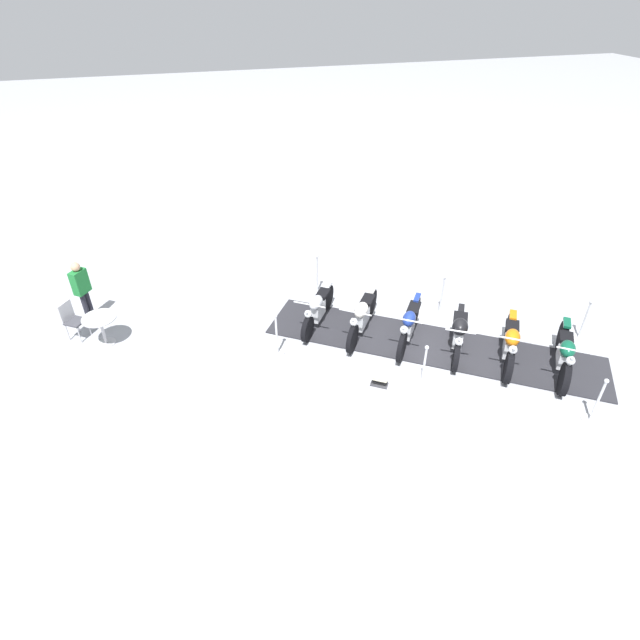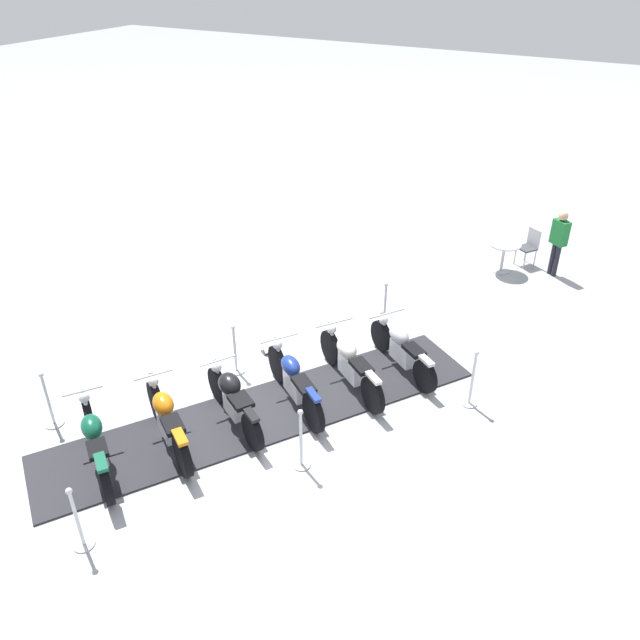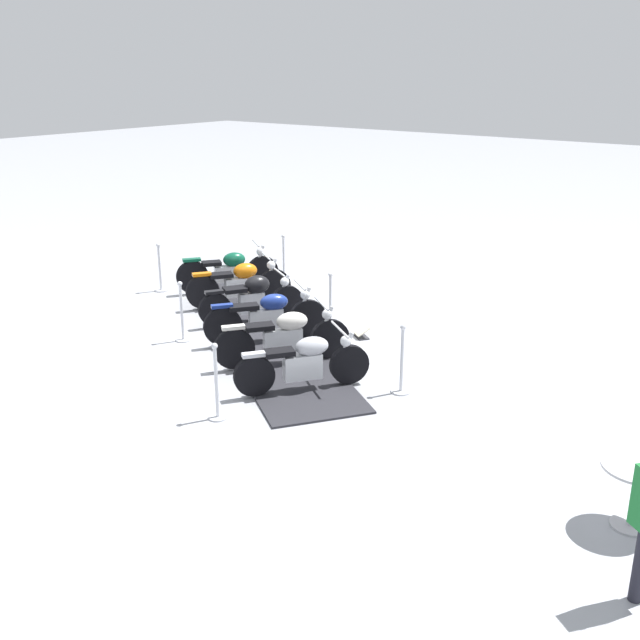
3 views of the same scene
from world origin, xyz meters
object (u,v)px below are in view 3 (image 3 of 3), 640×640
at_px(stanchion_left_rear, 160,274).
at_px(cafe_table, 637,481).
at_px(stanchion_left_front, 217,391).
at_px(stanchion_right_rear, 284,265).
at_px(motorcycle_chrome, 305,362).
at_px(motorcycle_black, 253,297).
at_px(info_placard, 361,334).
at_px(motorcycle_copper, 240,283).
at_px(stanchion_right_front, 402,369).
at_px(stanchion_right_mid, 330,308).
at_px(motorcycle_navy, 268,315).
at_px(motorcycle_forest, 229,270).
at_px(motorcycle_cream, 285,336).
at_px(stanchion_left_mid, 182,320).

relative_size(stanchion_left_rear, cafe_table, 1.40).
xyz_separation_m(stanchion_left_front, stanchion_left_rear, (5.53, -3.75, -0.05)).
bearing_deg(stanchion_right_rear, motorcycle_chrome, 133.19).
bearing_deg(motorcycle_chrome, motorcycle_black, 90.73).
xyz_separation_m(stanchion_right_rear, info_placard, (-3.65, 2.10, -0.28)).
xyz_separation_m(motorcycle_copper, stanchion_left_front, (-3.35, 4.03, -0.07)).
height_order(stanchion_right_front, stanchion_right_mid, stanchion_right_front).
relative_size(motorcycle_navy, motorcycle_black, 1.02).
xyz_separation_m(motorcycle_navy, motorcycle_copper, (1.88, -1.27, -0.01)).
xyz_separation_m(motorcycle_copper, stanchion_right_rear, (0.58, -2.08, -0.15)).
bearing_deg(stanchion_right_mid, motorcycle_forest, -7.88).
relative_size(motorcycle_cream, stanchion_left_mid, 1.73).
xyz_separation_m(motorcycle_forest, stanchion_right_front, (-5.89, 2.31, -0.11)).
xyz_separation_m(stanchion_left_front, cafe_table, (-5.46, -0.88, 0.14)).
relative_size(motorcycle_black, motorcycle_forest, 0.97).
xyz_separation_m(motorcycle_black, stanchion_right_mid, (-1.25, -0.83, -0.18)).
distance_m(motorcycle_navy, stanchion_right_rear, 4.15).
bearing_deg(stanchion_right_front, stanchion_right_mid, -34.12).
height_order(motorcycle_chrome, motorcycle_copper, motorcycle_copper).
relative_size(motorcycle_navy, stanchion_left_rear, 1.75).
bearing_deg(info_placard, motorcycle_navy, -99.69).
height_order(motorcycle_cream, info_placard, motorcycle_cream).
bearing_deg(stanchion_right_front, stanchion_right_rear, -34.12).
relative_size(stanchion_left_mid, stanchion_left_front, 0.98).
bearing_deg(stanchion_left_front, stanchion_right_mid, -74.63).
distance_m(motorcycle_copper, info_placard, 3.10).
distance_m(motorcycle_cream, motorcycle_forest, 4.53).
xyz_separation_m(stanchion_right_mid, cafe_table, (-6.63, 3.36, 0.22)).
distance_m(motorcycle_navy, motorcycle_black, 1.14).
height_order(motorcycle_cream, stanchion_right_front, stanchion_right_front).
height_order(motorcycle_forest, stanchion_left_rear, stanchion_left_rear).
bearing_deg(motorcycle_black, motorcycle_copper, 87.24).
distance_m(stanchion_right_rear, info_placard, 4.22).
bearing_deg(motorcycle_forest, cafe_table, -75.37).
height_order(motorcycle_copper, stanchion_left_mid, stanchion_left_mid).
distance_m(motorcycle_navy, stanchion_right_front, 3.11).
bearing_deg(motorcycle_copper, stanchion_left_rear, 131.21).
bearing_deg(stanchion_right_mid, stanchion_right_front, 145.88).
bearing_deg(cafe_table, info_placard, -28.60).
distance_m(motorcycle_forest, info_placard, 4.08).
relative_size(stanchion_left_front, stanchion_left_rear, 1.06).
distance_m(motorcycle_cream, motorcycle_black, 2.27).
distance_m(motorcycle_copper, cafe_table, 9.37).
bearing_deg(motorcycle_copper, stanchion_right_front, -74.86).
xyz_separation_m(motorcycle_chrome, stanchion_right_mid, (1.56, -2.74, -0.15)).
height_order(motorcycle_chrome, info_placard, motorcycle_chrome).
xyz_separation_m(stanchion_left_mid, stanchion_left_rear, (2.77, -1.87, -0.03)).
xyz_separation_m(motorcycle_black, cafe_table, (-7.88, 2.53, 0.05)).
relative_size(motorcycle_cream, motorcycle_black, 1.05).
bearing_deg(cafe_table, motorcycle_black, -17.79).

